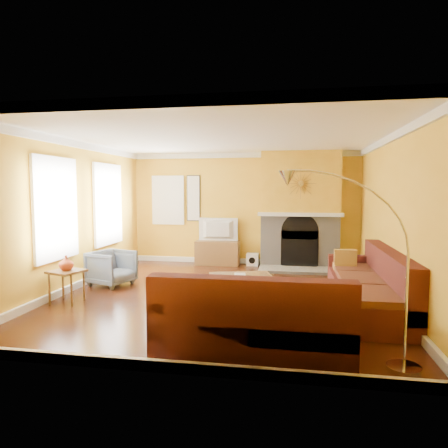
% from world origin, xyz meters
% --- Properties ---
extents(floor, '(5.50, 6.00, 0.02)m').
position_xyz_m(floor, '(0.00, 0.00, -0.01)').
color(floor, '#4D2210').
rests_on(floor, ground).
extents(ceiling, '(5.50, 6.00, 0.02)m').
position_xyz_m(ceiling, '(0.00, 0.00, 2.71)').
color(ceiling, white).
rests_on(ceiling, ground).
extents(wall_back, '(5.50, 0.02, 2.70)m').
position_xyz_m(wall_back, '(0.00, 3.01, 1.35)').
color(wall_back, gold).
rests_on(wall_back, ground).
extents(wall_front, '(5.50, 0.02, 2.70)m').
position_xyz_m(wall_front, '(0.00, -3.01, 1.35)').
color(wall_front, gold).
rests_on(wall_front, ground).
extents(wall_left, '(0.02, 6.00, 2.70)m').
position_xyz_m(wall_left, '(-2.76, 0.00, 1.35)').
color(wall_left, gold).
rests_on(wall_left, ground).
extents(wall_right, '(0.02, 6.00, 2.70)m').
position_xyz_m(wall_right, '(2.76, 0.00, 1.35)').
color(wall_right, gold).
rests_on(wall_right, ground).
extents(baseboard, '(5.50, 6.00, 0.12)m').
position_xyz_m(baseboard, '(0.00, 0.00, 0.06)').
color(baseboard, white).
rests_on(baseboard, floor).
extents(crown_molding, '(5.50, 6.00, 0.12)m').
position_xyz_m(crown_molding, '(0.00, 0.00, 2.64)').
color(crown_molding, white).
rests_on(crown_molding, ceiling).
extents(window_left_near, '(0.06, 1.22, 1.72)m').
position_xyz_m(window_left_near, '(-2.72, 1.30, 1.50)').
color(window_left_near, white).
rests_on(window_left_near, wall_left).
extents(window_left_far, '(0.06, 1.22, 1.72)m').
position_xyz_m(window_left_far, '(-2.72, -0.60, 1.50)').
color(window_left_far, white).
rests_on(window_left_far, wall_left).
extents(window_back, '(0.82, 0.06, 1.22)m').
position_xyz_m(window_back, '(-1.90, 2.96, 1.55)').
color(window_back, white).
rests_on(window_back, wall_back).
extents(wall_art, '(0.34, 0.04, 1.14)m').
position_xyz_m(wall_art, '(-1.25, 2.97, 1.60)').
color(wall_art, white).
rests_on(wall_art, wall_back).
extents(fireplace, '(1.80, 0.40, 2.70)m').
position_xyz_m(fireplace, '(1.35, 2.80, 1.35)').
color(fireplace, '#9E9B96').
rests_on(fireplace, floor).
extents(mantel, '(1.92, 0.22, 0.08)m').
position_xyz_m(mantel, '(1.35, 2.56, 1.25)').
color(mantel, white).
rests_on(mantel, fireplace).
extents(hearth, '(1.80, 0.70, 0.06)m').
position_xyz_m(hearth, '(1.35, 2.25, 0.03)').
color(hearth, '#9E9B96').
rests_on(hearth, floor).
extents(sunburst, '(0.70, 0.04, 0.70)m').
position_xyz_m(sunburst, '(1.35, 2.57, 1.95)').
color(sunburst, olive).
rests_on(sunburst, fireplace).
extents(rug, '(2.40, 1.80, 0.02)m').
position_xyz_m(rug, '(0.35, -0.30, 0.01)').
color(rug, beige).
rests_on(rug, floor).
extents(sectional_sofa, '(3.10, 3.70, 0.90)m').
position_xyz_m(sectional_sofa, '(1.20, -0.85, 0.45)').
color(sectional_sofa, '#541F1B').
rests_on(sectional_sofa, floor).
extents(coffee_table, '(1.26, 1.26, 0.40)m').
position_xyz_m(coffee_table, '(0.40, -0.35, 0.20)').
color(coffee_table, white).
rests_on(coffee_table, floor).
extents(media_console, '(1.05, 0.47, 0.58)m').
position_xyz_m(media_console, '(-0.60, 2.75, 0.29)').
color(media_console, brown).
rests_on(media_console, floor).
extents(tv, '(0.96, 0.13, 0.55)m').
position_xyz_m(tv, '(-0.60, 2.75, 0.85)').
color(tv, black).
rests_on(tv, media_console).
extents(subwoofer, '(0.28, 0.28, 0.28)m').
position_xyz_m(subwoofer, '(0.25, 2.78, 0.14)').
color(subwoofer, white).
rests_on(subwoofer, floor).
extents(armchair, '(0.91, 0.90, 0.66)m').
position_xyz_m(armchair, '(-2.20, 0.35, 0.33)').
color(armchair, slate).
rests_on(armchair, floor).
extents(side_table, '(0.59, 0.59, 0.52)m').
position_xyz_m(side_table, '(-2.40, -0.85, 0.26)').
color(side_table, brown).
rests_on(side_table, floor).
extents(vase, '(0.25, 0.25, 0.24)m').
position_xyz_m(vase, '(-2.40, -0.85, 0.64)').
color(vase, '#C84B24').
rests_on(vase, side_table).
extents(book, '(0.22, 0.28, 0.02)m').
position_xyz_m(book, '(0.25, -0.25, 0.41)').
color(book, white).
rests_on(book, coffee_table).
extents(arc_lamp, '(1.29, 0.36, 2.00)m').
position_xyz_m(arc_lamp, '(1.76, -2.55, 1.00)').
color(arc_lamp, silver).
rests_on(arc_lamp, floor).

